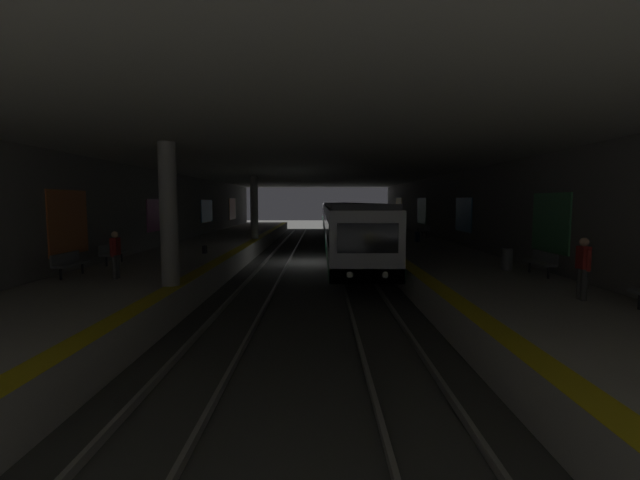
% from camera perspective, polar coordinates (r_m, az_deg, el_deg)
% --- Properties ---
extents(ground_plane, '(120.00, 120.00, 0.00)m').
position_cam_1_polar(ground_plane, '(26.70, -0.93, -2.97)').
color(ground_plane, '#42423F').
extents(track_left, '(60.00, 1.53, 0.16)m').
position_cam_1_polar(track_left, '(26.74, 3.79, -2.79)').
color(track_left, gray).
rests_on(track_left, ground).
extents(track_right, '(60.00, 1.53, 0.16)m').
position_cam_1_polar(track_right, '(26.82, -5.64, -2.78)').
color(track_right, gray).
rests_on(track_right, ground).
extents(platform_left, '(60.00, 5.30, 1.06)m').
position_cam_1_polar(platform_left, '(27.31, 12.94, -1.80)').
color(platform_left, '#B7B2A8').
rests_on(platform_left, ground).
extents(platform_right, '(60.00, 5.30, 1.06)m').
position_cam_1_polar(platform_right, '(27.54, -14.70, -1.78)').
color(platform_right, '#B7B2A8').
rests_on(platform_right, ground).
extents(wall_left, '(60.00, 0.56, 5.60)m').
position_cam_1_polar(wall_left, '(27.99, 18.81, 2.90)').
color(wall_left, slate).
rests_on(wall_left, ground).
extents(wall_right, '(60.00, 0.56, 5.60)m').
position_cam_1_polar(wall_right, '(28.30, -20.46, 2.87)').
color(wall_right, slate).
rests_on(wall_right, ground).
extents(ceiling_slab, '(60.00, 19.40, 0.40)m').
position_cam_1_polar(ceiling_slab, '(26.51, -0.95, 9.54)').
color(ceiling_slab, '#ADAAA3').
rests_on(ceiling_slab, wall_left).
extents(pillar_near, '(0.56, 0.56, 4.55)m').
position_cam_1_polar(pillar_near, '(14.55, -19.33, 3.17)').
color(pillar_near, gray).
rests_on(pillar_near, platform_right).
extents(pillar_far, '(0.56, 0.56, 4.55)m').
position_cam_1_polar(pillar_far, '(31.73, -8.68, 4.28)').
color(pillar_far, gray).
rests_on(pillar_far, platform_right).
extents(metro_train, '(60.70, 2.83, 3.49)m').
position_cam_1_polar(metro_train, '(46.11, 2.24, 2.95)').
color(metro_train, silver).
rests_on(metro_train, track_left).
extents(bench_left_mid, '(1.70, 0.47, 0.86)m').
position_cam_1_polar(bench_left_mid, '(17.72, 27.16, -2.49)').
color(bench_left_mid, '#262628').
rests_on(bench_left_mid, platform_left).
extents(bench_left_far, '(1.70, 0.47, 0.86)m').
position_cam_1_polar(bench_left_far, '(34.16, 13.74, 1.31)').
color(bench_left_far, '#262628').
rests_on(bench_left_far, platform_left).
extents(bench_right_near, '(1.70, 0.47, 0.86)m').
position_cam_1_polar(bench_right_near, '(17.90, -30.18, -2.55)').
color(bench_right_near, '#262628').
rests_on(bench_right_near, platform_right).
extents(bench_right_mid, '(1.70, 0.47, 0.86)m').
position_cam_1_polar(bench_right_mid, '(20.68, -25.75, -1.43)').
color(bench_right_mid, '#262628').
rests_on(bench_right_mid, platform_right).
extents(person_waiting_near, '(0.60, 0.23, 1.72)m').
position_cam_1_polar(person_waiting_near, '(13.79, 31.37, -2.96)').
color(person_waiting_near, '#3E3E3E').
rests_on(person_waiting_near, platform_left).
extents(person_walking_mid, '(0.60, 0.23, 1.65)m').
position_cam_1_polar(person_walking_mid, '(27.69, -18.78, 1.10)').
color(person_walking_mid, '#424242').
rests_on(person_walking_mid, platform_right).
extents(person_standing_far, '(0.60, 0.23, 1.67)m').
position_cam_1_polar(person_standing_far, '(16.62, -25.37, -1.57)').
color(person_standing_far, '#464646').
rests_on(person_standing_far, platform_right).
extents(suitcase_rolling, '(0.34, 0.27, 0.98)m').
position_cam_1_polar(suitcase_rolling, '(29.55, 12.73, 0.41)').
color(suitcase_rolling, navy).
rests_on(suitcase_rolling, platform_left).
extents(backpack_on_floor, '(0.30, 0.20, 0.40)m').
position_cam_1_polar(backpack_on_floor, '(23.31, -14.97, -1.22)').
color(backpack_on_floor, black).
rests_on(backpack_on_floor, platform_right).
extents(trash_bin, '(0.44, 0.44, 0.85)m').
position_cam_1_polar(trash_bin, '(18.50, 23.43, -2.37)').
color(trash_bin, '#595B5E').
rests_on(trash_bin, platform_left).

